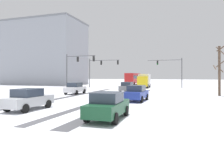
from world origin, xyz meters
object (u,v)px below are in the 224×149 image
object	(u,v)px
car_blue_third	(137,93)
bare_tree_sidewalk_mid	(220,69)
car_grey_lead	(127,87)
car_white_second	(75,88)
traffic_signal_far_right	(172,67)
car_silver_fourth	(29,99)
traffic_signal_near_left	(76,64)
office_building_far_left_block	(45,53)
car_dark_green_fifth	(108,105)
box_truck_delivery	(144,80)
traffic_signal_far_left	(100,67)
bus_oncoming	(133,78)

from	to	relation	value
car_blue_third	bare_tree_sidewalk_mid	size ratio (longest dim) A/B	0.62
car_grey_lead	car_white_second	distance (m)	8.58
traffic_signal_far_right	car_silver_fourth	xyz separation A→B (m)	(-9.44, -33.84, -3.69)
traffic_signal_far_right	car_grey_lead	distance (m)	16.27
car_grey_lead	traffic_signal_near_left	bearing A→B (deg)	177.49
car_silver_fourth	bare_tree_sidewalk_mid	distance (m)	23.31
car_blue_third	office_building_far_left_block	xyz separation A→B (m)	(-35.55, 33.36, 8.83)
office_building_far_left_block	car_dark_green_fifth	bearing A→B (deg)	-50.17
office_building_far_left_block	car_white_second	bearing A→B (deg)	-47.58
car_grey_lead	office_building_far_left_block	distance (m)	39.73
car_silver_fourth	bare_tree_sidewalk_mid	xyz separation A→B (m)	(15.98, 16.76, 2.69)
traffic_signal_far_right	car_silver_fourth	bearing A→B (deg)	-105.59
box_truck_delivery	office_building_far_left_block	size ratio (longest dim) A/B	0.32
car_white_second	traffic_signal_near_left	bearing A→B (deg)	116.52
traffic_signal_near_left	car_dark_green_fifth	size ratio (longest dim) A/B	1.58
traffic_signal_far_left	car_silver_fourth	distance (m)	30.83
car_dark_green_fifth	box_truck_delivery	bearing A→B (deg)	95.53
car_blue_third	car_dark_green_fifth	size ratio (longest dim) A/B	1.01
car_silver_fourth	car_white_second	bearing A→B (deg)	103.57
car_grey_lead	office_building_far_left_block	size ratio (longest dim) A/B	0.18
car_white_second	car_silver_fourth	distance (m)	13.91
traffic_signal_near_left	traffic_signal_far_right	bearing A→B (deg)	41.69
bus_oncoming	car_silver_fourth	bearing A→B (deg)	-87.50
traffic_signal_far_right	car_dark_green_fifth	xyz separation A→B (m)	(-2.55, -35.17, -3.69)
car_white_second	car_dark_green_fifth	distance (m)	17.99
car_blue_third	bare_tree_sidewalk_mid	distance (m)	12.94
traffic_signal_near_left	traffic_signal_far_right	size ratio (longest dim) A/B	0.87
bus_oncoming	bare_tree_sidewalk_mid	size ratio (longest dim) A/B	1.62
bare_tree_sidewalk_mid	bus_oncoming	bearing A→B (deg)	120.54
car_white_second	bus_oncoming	world-z (taller)	bus_oncoming
traffic_signal_far_left	traffic_signal_far_right	world-z (taller)	same
car_grey_lead	car_dark_green_fifth	bearing A→B (deg)	-79.44
bus_oncoming	bare_tree_sidewalk_mid	bearing A→B (deg)	-59.46
car_grey_lead	box_truck_delivery	world-z (taller)	box_truck_delivery
traffic_signal_far_right	car_white_second	distance (m)	24.25
traffic_signal_far_left	car_dark_green_fifth	bearing A→B (deg)	-67.78
bus_oncoming	car_dark_green_fifth	bearing A→B (deg)	-79.57
car_dark_green_fifth	office_building_far_left_block	xyz separation A→B (m)	(-35.67, 42.77, 8.83)
traffic_signal_far_right	car_silver_fourth	size ratio (longest dim) A/B	1.80
traffic_signal_near_left	car_white_second	size ratio (longest dim) A/B	1.57
car_grey_lead	car_silver_fourth	bearing A→B (deg)	-98.93
traffic_signal_far_right	office_building_far_left_block	world-z (taller)	office_building_far_left_block
car_silver_fourth	car_dark_green_fifth	world-z (taller)	same
traffic_signal_far_right	car_blue_third	bearing A→B (deg)	-95.92
car_blue_third	bus_oncoming	world-z (taller)	bus_oncoming
car_silver_fourth	office_building_far_left_block	size ratio (longest dim) A/B	0.18
bus_oncoming	car_white_second	bearing A→B (deg)	-92.02
traffic_signal_near_left	car_dark_green_fifth	bearing A→B (deg)	-57.82
car_grey_lead	office_building_far_left_block	xyz separation A→B (m)	(-31.82, 22.09, 8.83)
car_grey_lead	office_building_far_left_block	bearing A→B (deg)	145.22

